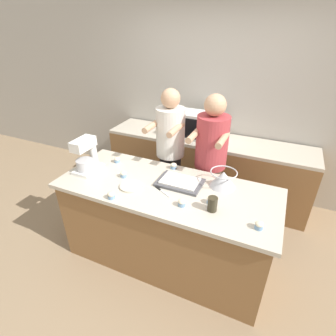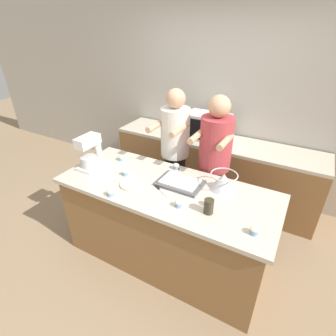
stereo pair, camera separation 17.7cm
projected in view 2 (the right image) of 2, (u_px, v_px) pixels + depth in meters
ground_plane at (166, 255)px, 2.92m from camera, size 16.00×16.00×0.00m
back_wall at (227, 100)px, 3.55m from camera, size 10.00×0.06×2.70m
island_counter at (166, 224)px, 2.69m from camera, size 2.10×0.86×0.92m
back_counter at (213, 169)px, 3.73m from camera, size 2.80×0.60×0.89m
person_left at (175, 158)px, 3.05m from camera, size 0.34×0.50×1.68m
person_right at (213, 168)px, 2.86m from camera, size 0.35×0.51×1.68m
stand_mixer at (90, 154)px, 2.71m from camera, size 0.20×0.30×0.36m
mixing_bowl at (224, 181)px, 2.39m from camera, size 0.25×0.25×0.16m
baking_tray at (180, 183)px, 2.49m from camera, size 0.43×0.29×0.04m
microwave_oven at (208, 127)px, 3.47m from camera, size 0.56×0.34×0.34m
drinking_glass at (209, 206)px, 2.10m from camera, size 0.08×0.08×0.13m
small_plate at (132, 184)px, 2.48m from camera, size 0.22×0.22×0.02m
knife at (161, 190)px, 2.40m from camera, size 0.20×0.12×0.01m
cupcake_0 at (208, 202)px, 2.20m from camera, size 0.07×0.07×0.06m
cupcake_1 at (176, 166)px, 2.74m from camera, size 0.07×0.07×0.06m
cupcake_2 at (125, 172)px, 2.63m from camera, size 0.07×0.07×0.06m
cupcake_3 at (121, 158)px, 2.91m from camera, size 0.07×0.07×0.06m
cupcake_4 at (110, 193)px, 2.32m from camera, size 0.07×0.07×0.06m
cupcake_5 at (254, 230)px, 1.91m from camera, size 0.07×0.07×0.06m
cupcake_6 at (179, 203)px, 2.19m from camera, size 0.07×0.07×0.06m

